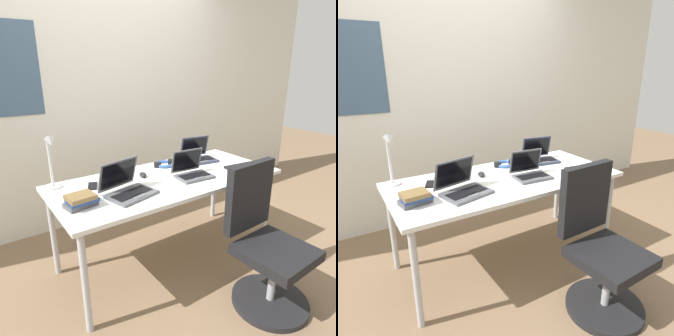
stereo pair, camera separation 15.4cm
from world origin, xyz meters
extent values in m
plane|color=#7A6047|center=(0.00, 0.00, 0.00)|extent=(12.00, 12.00, 0.00)
cube|color=silver|center=(0.00, 1.10, 1.30)|extent=(6.00, 0.12, 2.60)
cube|color=#3F5972|center=(-0.90, 1.04, 1.55)|extent=(0.56, 0.01, 0.76)
cube|color=white|center=(0.00, 0.00, 0.72)|extent=(1.80, 0.80, 0.03)
cylinder|color=#B2B5BA|center=(-0.84, -0.34, 0.35)|extent=(0.04, 0.04, 0.71)
cylinder|color=#B2B5BA|center=(0.84, -0.34, 0.35)|extent=(0.04, 0.04, 0.71)
cylinder|color=#B2B5BA|center=(-0.84, 0.34, 0.35)|extent=(0.04, 0.04, 0.71)
cylinder|color=#B2B5BA|center=(0.84, 0.34, 0.35)|extent=(0.04, 0.04, 0.71)
cylinder|color=silver|center=(-0.80, 0.31, 0.75)|extent=(0.12, 0.12, 0.02)
cylinder|color=silver|center=(-0.80, 0.31, 0.93)|extent=(0.02, 0.02, 0.34)
cylinder|color=silver|center=(-0.80, 0.27, 1.10)|extent=(0.01, 0.08, 0.01)
cone|color=silver|center=(-0.80, 0.23, 1.10)|extent=(0.07, 0.09, 0.09)
cube|color=#515459|center=(0.17, -0.12, 0.75)|extent=(0.29, 0.21, 0.02)
cube|color=black|center=(0.17, -0.12, 0.76)|extent=(0.25, 0.12, 0.00)
cube|color=#595B60|center=(0.16, -0.19, 0.76)|extent=(0.08, 0.05, 0.00)
cube|color=#515459|center=(0.18, -0.01, 0.85)|extent=(0.28, 0.07, 0.19)
cube|color=black|center=(0.18, -0.02, 0.85)|extent=(0.25, 0.05, 0.16)
cube|color=#515459|center=(-0.40, -0.15, 0.75)|extent=(0.36, 0.29, 0.02)
cube|color=black|center=(-0.40, -0.15, 0.76)|extent=(0.30, 0.18, 0.00)
cube|color=#595B60|center=(-0.39, -0.22, 0.76)|extent=(0.10, 0.07, 0.00)
cube|color=#515459|center=(-0.44, -0.01, 0.87)|extent=(0.33, 0.14, 0.21)
cube|color=black|center=(-0.43, -0.02, 0.87)|extent=(0.29, 0.12, 0.18)
cube|color=#33384C|center=(0.49, 0.17, 0.75)|extent=(0.31, 0.24, 0.02)
cube|color=black|center=(0.49, 0.17, 0.76)|extent=(0.26, 0.14, 0.00)
cube|color=#595B60|center=(0.48, 0.11, 0.76)|extent=(0.09, 0.05, 0.00)
cube|color=#33384C|center=(0.51, 0.29, 0.86)|extent=(0.29, 0.09, 0.19)
cube|color=black|center=(0.51, 0.28, 0.86)|extent=(0.26, 0.07, 0.16)
cube|color=black|center=(0.68, -0.17, 0.75)|extent=(0.34, 0.16, 0.02)
ellipsoid|color=black|center=(-0.15, 0.13, 0.76)|extent=(0.08, 0.11, 0.03)
cube|color=black|center=(-0.56, 0.16, 0.74)|extent=(0.11, 0.15, 0.01)
torus|color=#335999|center=(0.15, 0.26, 0.75)|extent=(0.18, 0.18, 0.03)
cylinder|color=black|center=(0.07, 0.26, 0.76)|extent=(0.06, 0.06, 0.04)
cylinder|color=black|center=(0.22, 0.26, 0.76)|extent=(0.06, 0.06, 0.04)
cube|color=#4C4C51|center=(-0.74, -0.10, 0.76)|extent=(0.21, 0.15, 0.03)
cube|color=navy|center=(-0.73, -0.11, 0.78)|extent=(0.19, 0.14, 0.02)
cube|color=brown|center=(-0.75, -0.11, 0.81)|extent=(0.18, 0.15, 0.03)
cylinder|color=black|center=(0.27, -0.85, 0.02)|extent=(0.52, 0.52, 0.04)
cylinder|color=#A5A8AD|center=(0.27, -0.85, 0.21)|extent=(0.05, 0.05, 0.34)
cube|color=black|center=(0.27, -0.85, 0.42)|extent=(0.46, 0.46, 0.07)
cube|color=black|center=(0.26, -0.60, 0.73)|extent=(0.42, 0.07, 0.48)
camera|label=1|loc=(-1.28, -1.82, 1.58)|focal=32.20mm
camera|label=2|loc=(-1.15, -1.91, 1.58)|focal=32.20mm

